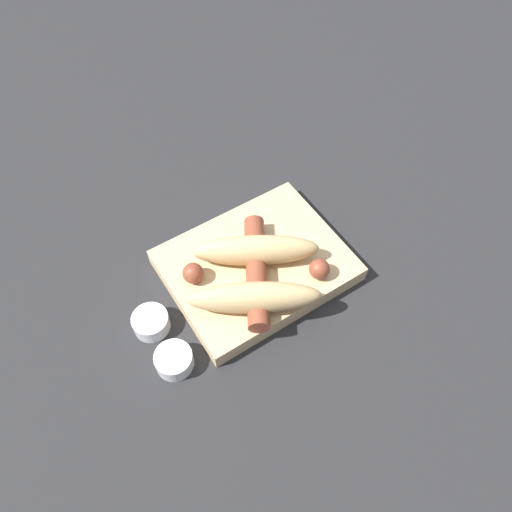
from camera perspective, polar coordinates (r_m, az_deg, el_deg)
name	(u,v)px	position (r m, az deg, el deg)	size (l,w,h in m)	color
ground_plane	(256,270)	(0.71, 0.00, -1.67)	(3.00, 3.00, 0.00)	#232326
food_tray	(256,265)	(0.69, 0.00, -1.08)	(0.24, 0.19, 0.03)	tan
bread_roll	(253,272)	(0.64, -0.29, -1.87)	(0.20, 0.18, 0.05)	tan
sausage	(256,271)	(0.66, 0.05, -1.73)	(0.17, 0.16, 0.03)	brown
pickled_veggies	(248,292)	(0.65, -0.87, -4.12)	(0.04, 0.04, 0.00)	#F99E4C
condiment_cup_near	(152,325)	(0.66, -11.79, -7.68)	(0.05, 0.05, 0.02)	silver
condiment_cup_far	(174,361)	(0.64, -9.33, -11.72)	(0.05, 0.05, 0.02)	silver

